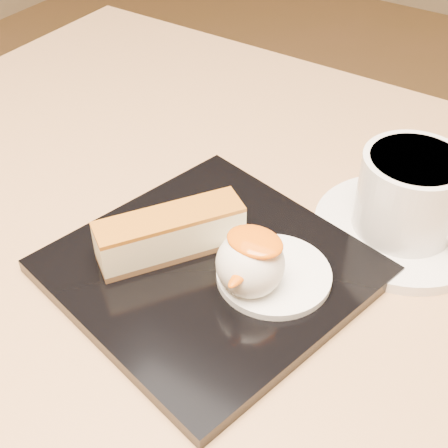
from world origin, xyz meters
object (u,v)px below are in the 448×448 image
Objects in this scene: saucer at (400,229)px; table at (160,370)px; coffee_cup at (412,193)px; cheesecake at (170,234)px; ice_cream_scoop at (250,264)px; dessert_plate at (210,269)px.

table is at bearing -138.39° from saucer.
coffee_cup is (0.00, -0.00, 0.04)m from saucer.
cheesecake is 0.78× the size of saucer.
cheesecake is 0.20m from coffee_cup.
ice_cream_scoop is at bearing -106.22° from coffee_cup.
cheesecake is 0.08m from ice_cream_scoop.
dessert_plate is at bearing 13.28° from table.
dessert_plate is 1.47× the size of saucer.
dessert_plate is at bearing 172.87° from ice_cream_scoop.
cheesecake is at bearing -136.33° from saucer.
cheesecake is at bearing 180.00° from ice_cream_scoop.
table is at bearing -175.22° from ice_cream_scoop.
saucer is (0.11, 0.13, -0.00)m from dessert_plate.
coffee_cup is at bearing -11.31° from saucer.
cheesecake is (-0.04, -0.01, 0.03)m from dessert_plate.
table is at bearing 145.49° from cheesecake.
ice_cream_scoop is 0.16m from saucer.
saucer reaches higher than table.
coffee_cup reaches higher than table.
saucer is 0.04m from coffee_cup.
dessert_plate is 4.22× the size of ice_cream_scoop.
coffee_cup is at bearing 62.47° from ice_cream_scoop.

